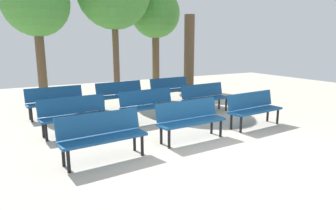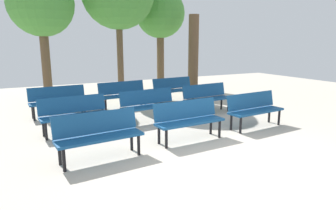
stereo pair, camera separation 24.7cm
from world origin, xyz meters
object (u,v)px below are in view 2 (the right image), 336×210
bench_r0_c2 (254,108)px  bench_r2_c2 (174,88)px  bench_r0_c1 (188,118)px  tree_0 (41,5)px  tree_3 (193,54)px  bench_r0_c0 (99,133)px  bench_r1_c0 (74,112)px  bench_r2_c1 (123,93)px  bench_r2_c0 (58,99)px  bench_r1_c2 (207,96)px  tree_2 (160,14)px  bench_r1_c1 (149,104)px

bench_r0_c2 → bench_r2_c2: (-0.27, 3.83, 0.00)m
bench_r0_c1 → bench_r0_c2: 2.04m
tree_0 → tree_3: bearing=-8.1°
bench_r0_c0 → tree_0: 7.25m
bench_r1_c0 → bench_r2_c1: same height
tree_0 → tree_3: size_ratio=1.41×
bench_r0_c0 → bench_r2_c2: same height
bench_r0_c2 → tree_0: size_ratio=0.35×
bench_r2_c0 → bench_r2_c2: (4.05, 0.33, 0.00)m
bench_r1_c2 → bench_r2_c1: size_ratio=1.00×
bench_r2_c1 → bench_r2_c0: bearing=179.4°
bench_r2_c0 → bench_r2_c2: same height
bench_r1_c2 → tree_0: size_ratio=0.35×
bench_r0_c0 → bench_r0_c2: 4.10m
tree_0 → tree_2: (5.21, 1.03, -0.04)m
bench_r0_c2 → bench_r1_c2: 1.90m
bench_r2_c2 → tree_2: 4.71m
bench_r0_c1 → bench_r0_c2: same height
bench_r1_c0 → bench_r0_c0: bearing=-91.2°
bench_r0_c2 → tree_3: (1.58, 5.49, 1.14)m
tree_0 → tree_2: size_ratio=1.01×
bench_r1_c2 → bench_r2_c0: (-4.15, 1.61, 0.00)m
bench_r2_c1 → tree_2: (3.16, 3.70, 2.90)m
bench_r0_c1 → bench_r1_c1: size_ratio=0.99×
bench_r2_c1 → bench_r1_c0: bearing=-138.1°
bench_r0_c0 → bench_r2_c2: bearing=42.6°
bench_r0_c1 → bench_r2_c1: bearing=90.8°
bench_r2_c1 → bench_r2_c2: bearing=-0.2°
bench_r0_c0 → bench_r2_c2: size_ratio=1.00×
bench_r0_c2 → bench_r1_c0: bearing=154.7°
bench_r1_c2 → tree_2: tree_2 is taller
bench_r0_c0 → tree_3: bearing=41.0°
bench_r2_c1 → bench_r1_c1: bearing=-92.7°
bench_r0_c0 → bench_r1_c0: 1.90m
bench_r0_c2 → bench_r2_c1: (-2.27, 3.66, 0.00)m
bench_r2_c0 → bench_r2_c1: same height
bench_r0_c2 → tree_2: size_ratio=0.35×
bench_r1_c1 → tree_2: tree_2 is taller
bench_r2_c0 → bench_r2_c1: 2.06m
bench_r1_c2 → tree_0: (-4.14, 4.44, 2.94)m
bench_r0_c1 → tree_0: 7.44m
bench_r1_c0 → bench_r2_c2: 4.51m
bench_r2_c1 → tree_0: tree_0 is taller
bench_r1_c2 → bench_r0_c2: bearing=-89.6°
bench_r2_c0 → tree_3: (5.90, 1.99, 1.14)m
bench_r1_c2 → bench_r2_c0: bearing=154.0°
bench_r0_c2 → tree_3: size_ratio=0.49×
bench_r0_c2 → bench_r1_c1: same height
bench_r0_c0 → bench_r2_c2: (3.82, 4.13, 0.00)m
tree_0 → tree_3: tree_0 is taller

